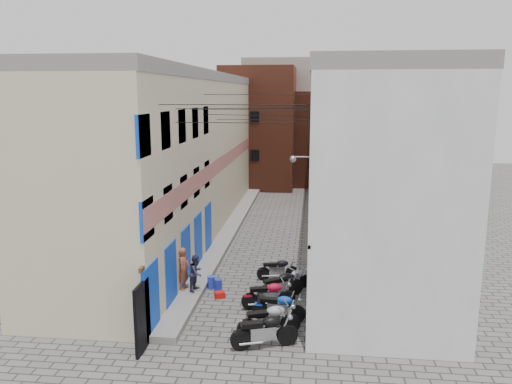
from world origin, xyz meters
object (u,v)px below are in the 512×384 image
at_px(motorcycle_e, 280,284).
at_px(water_jug_near, 218,285).
at_px(motorcycle_g, 278,268).
at_px(red_crate, 220,295).
at_px(motorcycle_f, 293,278).
at_px(motorcycle_b, 269,318).
at_px(water_jug_far, 211,282).
at_px(motorcycle_c, 279,305).
at_px(person_a, 184,268).
at_px(person_b, 196,273).
at_px(motorcycle_d, 269,293).
at_px(motorcycle_a, 264,329).

distance_m(motorcycle_e, water_jug_near, 2.61).
bearing_deg(motorcycle_g, red_crate, -56.14).
height_order(motorcycle_f, motorcycle_g, motorcycle_g).
xyz_separation_m(motorcycle_b, water_jug_far, (-2.72, 3.82, -0.37)).
height_order(motorcycle_c, motorcycle_e, motorcycle_e).
distance_m(motorcycle_f, person_a, 4.41).
xyz_separation_m(motorcycle_b, water_jug_near, (-2.38, 3.59, -0.38)).
distance_m(person_b, water_jug_near, 1.22).
height_order(motorcycle_e, person_b, person_b).
height_order(motorcycle_b, person_b, person_b).
xyz_separation_m(motorcycle_c, motorcycle_g, (-0.32, 3.88, -0.03)).
relative_size(water_jug_near, water_jug_far, 0.95).
relative_size(motorcycle_b, water_jug_near, 4.47).
bearing_deg(motorcycle_c, motorcycle_b, -4.66).
relative_size(motorcycle_d, motorcycle_e, 0.98).
xyz_separation_m(person_a, water_jug_near, (1.25, 0.57, -0.86)).
xyz_separation_m(motorcycle_c, motorcycle_f, (0.38, 2.81, -0.07)).
bearing_deg(person_b, motorcycle_g, -40.33).
bearing_deg(motorcycle_e, motorcycle_d, -57.07).
height_order(motorcycle_g, person_a, person_a).
height_order(motorcycle_e, person_a, person_a).
relative_size(motorcycle_a, motorcycle_f, 1.29).
height_order(motorcycle_b, motorcycle_d, motorcycle_b).
bearing_deg(motorcycle_g, person_a, -71.95).
bearing_deg(water_jug_far, motorcycle_g, 25.74).
relative_size(motorcycle_a, person_b, 1.51).
relative_size(motorcycle_a, motorcycle_e, 1.05).
height_order(person_b, red_crate, person_b).
height_order(motorcycle_b, water_jug_near, motorcycle_b).
bearing_deg(water_jug_near, person_a, -155.59).
xyz_separation_m(motorcycle_a, person_b, (-3.05, 3.74, 0.34)).
distance_m(motorcycle_f, water_jug_near, 3.04).
xyz_separation_m(motorcycle_e, person_a, (-3.80, -0.10, 0.50)).
height_order(motorcycle_a, red_crate, motorcycle_a).
bearing_deg(person_b, motorcycle_a, -126.07).
relative_size(motorcycle_b, person_a, 1.27).
bearing_deg(red_crate, water_jug_far, 119.38).
xyz_separation_m(motorcycle_a, motorcycle_d, (-0.13, 2.93, -0.04)).
bearing_deg(motorcycle_d, person_a, -119.43).
bearing_deg(motorcycle_c, motorcycle_e, -171.24).
distance_m(motorcycle_b, motorcycle_g, 5.09).
relative_size(motorcycle_g, red_crate, 4.66).
bearing_deg(motorcycle_a, person_a, -155.21).
xyz_separation_m(person_a, person_b, (0.51, -0.06, -0.13)).
bearing_deg(motorcycle_e, red_crate, -120.59).
xyz_separation_m(motorcycle_b, motorcycle_g, (-0.08, 5.09, -0.10)).
xyz_separation_m(motorcycle_f, motorcycle_g, (-0.69, 1.07, 0.04)).
relative_size(motorcycle_g, person_b, 1.26).
bearing_deg(water_jug_near, person_b, -139.76).
bearing_deg(motorcycle_b, person_a, -150.99).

